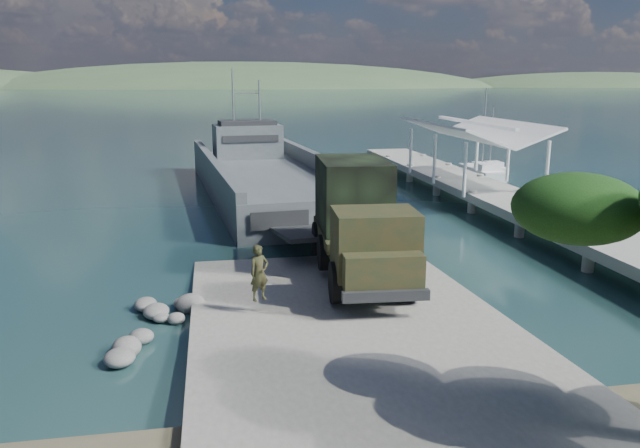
{
  "coord_description": "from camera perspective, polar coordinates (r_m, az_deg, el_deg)",
  "views": [
    {
      "loc": [
        -4.22,
        -18.86,
        7.97
      ],
      "look_at": [
        0.24,
        6.0,
        2.07
      ],
      "focal_mm": 35.0,
      "sensor_mm": 36.0,
      "label": 1
    }
  ],
  "objects": [
    {
      "name": "boat_ramp",
      "position": [
        19.91,
        2.92,
        -9.68
      ],
      "size": [
        10.0,
        18.0,
        0.5
      ],
      "primitive_type": "cube",
      "color": "gray",
      "rests_on": "ground"
    },
    {
      "name": "soldier",
      "position": [
        20.52,
        -5.56,
        -5.5
      ],
      "size": [
        0.81,
        0.7,
        1.86
      ],
      "primitive_type": "imported",
      "rotation": [
        0.0,
        0.0,
        0.47
      ],
      "color": "#24311B",
      "rests_on": "boat_ramp"
    },
    {
      "name": "military_truck",
      "position": [
        24.17,
        3.61,
        0.37
      ],
      "size": [
        3.57,
        9.42,
        4.28
      ],
      "rotation": [
        0.0,
        0.0,
        -0.07
      ],
      "color": "black",
      "rests_on": "boat_ramp"
    },
    {
      "name": "sailboat_far",
      "position": [
        56.78,
        15.29,
        4.94
      ],
      "size": [
        1.47,
        4.76,
        5.77
      ],
      "rotation": [
        0.0,
        0.0,
        -0.02
      ],
      "color": "white",
      "rests_on": "ground"
    },
    {
      "name": "landing_craft",
      "position": [
        43.87,
        -4.74,
        3.68
      ],
      "size": [
        10.52,
        32.44,
        9.49
      ],
      "rotation": [
        0.0,
        0.0,
        0.09
      ],
      "color": "#4A5258",
      "rests_on": "ground"
    },
    {
      "name": "ground",
      "position": [
        20.91,
        2.29,
        -9.27
      ],
      "size": [
        1400.0,
        1400.0,
        0.0
      ],
      "primitive_type": "plane",
      "color": "#1A403F",
      "rests_on": "ground"
    },
    {
      "name": "sailboat_near",
      "position": [
        53.28,
        14.62,
        4.57
      ],
      "size": [
        2.07,
        6.22,
        7.48
      ],
      "rotation": [
        0.0,
        0.0,
        -0.05
      ],
      "color": "white",
      "rests_on": "ground"
    },
    {
      "name": "pier",
      "position": [
        41.87,
        14.29,
        4.0
      ],
      "size": [
        6.4,
        44.0,
        6.1
      ],
      "color": "gray",
      "rests_on": "ground"
    },
    {
      "name": "distant_headlands",
      "position": [
        581.45,
        -4.92,
        12.33
      ],
      "size": [
        1000.0,
        240.0,
        48.0
      ],
      "primitive_type": null,
      "color": "#3E5C39",
      "rests_on": "ground"
    },
    {
      "name": "shoreline_rocks",
      "position": [
        21.03,
        -15.0,
        -9.59
      ],
      "size": [
        3.2,
        5.6,
        0.9
      ],
      "primitive_type": null,
      "color": "#5F5E5C",
      "rests_on": "ground"
    }
  ]
}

